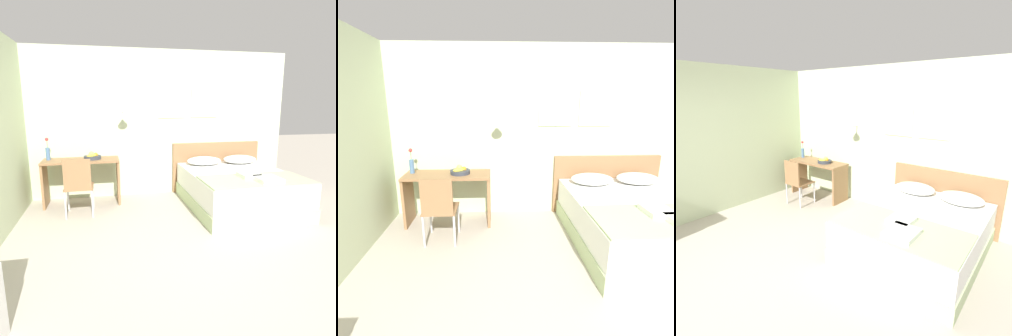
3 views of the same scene
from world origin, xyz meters
TOP-DOWN VIEW (x-y plane):
  - ground_plane at (0.00, 0.00)m, footprint 24.00×24.00m
  - wall_back at (0.01, 2.94)m, footprint 5.20×0.31m
  - bed at (1.24, 1.86)m, footprint 1.63×1.98m
  - headboard at (1.24, 2.88)m, footprint 1.75×0.06m
  - pillow_left at (0.88, 2.57)m, footprint 0.63×0.47m
  - pillow_right at (1.59, 2.57)m, footprint 0.63×0.47m
  - throw_blanket at (1.24, 1.29)m, footprint 1.58×0.79m
  - folded_towel_near_foot at (1.20, 1.42)m, footprint 0.28×0.32m
  - folded_towel_mid_bed at (1.35, 1.15)m, footprint 0.33×0.36m
  - desk at (-1.30, 2.56)m, footprint 1.25×0.51m
  - desk_chair at (-1.32, 1.95)m, footprint 0.43×0.43m
  - fruit_bowl at (-1.11, 2.56)m, footprint 0.29×0.29m
  - flower_vase at (-1.83, 2.62)m, footprint 0.07×0.07m

SIDE VIEW (x-z plane):
  - ground_plane at x=0.00m, z-range 0.00..0.00m
  - bed at x=1.24m, z-range 0.00..0.59m
  - headboard at x=1.24m, z-range 0.00..0.96m
  - desk_chair at x=-1.32m, z-range 0.07..0.98m
  - desk at x=-1.30m, z-range 0.16..0.93m
  - throw_blanket at x=1.24m, z-range 0.59..0.61m
  - folded_towel_near_foot at x=1.20m, z-range 0.61..0.67m
  - folded_towel_mid_bed at x=1.35m, z-range 0.61..0.67m
  - pillow_left at x=0.88m, z-range 0.59..0.74m
  - pillow_right at x=1.59m, z-range 0.59..0.74m
  - fruit_bowl at x=-1.11m, z-range 0.76..0.88m
  - flower_vase at x=-1.83m, z-range 0.73..1.11m
  - wall_back at x=0.01m, z-range 0.01..2.66m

